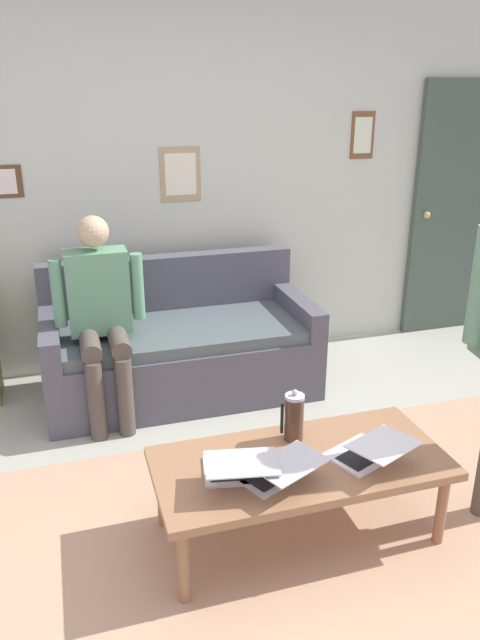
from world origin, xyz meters
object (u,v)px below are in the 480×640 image
couch (179,348)px  laptop_left (368,451)px  person_seated (100,308)px  french_press (294,417)px  laptop_center (278,470)px  coffee_table (300,467)px  interior_door (457,211)px  laptop_right (240,467)px

couch → laptop_left: 1.81m
person_seated → french_press: bearing=122.2°
person_seated → couch: bearing=-156.5°
laptop_center → couch: bearing=-87.3°
couch → coffee_table: (-0.23, 1.64, 0.06)m
interior_door → laptop_right: bearing=40.4°
laptop_right → interior_door: bearing=-139.6°
interior_door → couch: size_ratio=1.14×
couch → laptop_left: (-0.52, 1.73, 0.15)m
interior_door → laptop_right: 3.37m
laptop_left → laptop_right: size_ratio=1.06×
interior_door → couch: bearing=10.9°
couch → interior_door: bearing=-169.1°
person_seated → laptop_center: bearing=111.6°
interior_door → laptop_left: (1.93, 2.20, -0.57)m
coffee_table → person_seated: bearing=-62.1°
person_seated → interior_door: bearing=-166.8°
coffee_table → laptop_center: laptop_center is taller
coffee_table → laptop_right: 0.32m
laptop_center → person_seated: 1.65m
laptop_left → laptop_right: (0.59, -0.05, 0.00)m
laptop_left → french_press: (0.26, -0.26, 0.07)m
couch → coffee_table: 1.65m
interior_door → french_press: (2.19, 1.94, -0.50)m
laptop_left → laptop_center: (0.44, 0.01, -0.00)m
french_press → person_seated: bearing=-57.8°
laptop_right → person_seated: person_seated is taller
french_press → laptop_right: bearing=32.9°
french_press → person_seated: size_ratio=0.21×
interior_door → laptop_center: interior_door is taller
coffee_table → person_seated: (0.75, -1.41, 0.36)m
french_press → couch: bearing=-79.9°
laptop_left → laptop_center: 0.44m
coffee_table → laptop_right: bearing=8.0°
coffee_table → interior_door: bearing=-136.5°
couch → laptop_left: size_ratio=4.22×
couch → laptop_center: bearing=92.7°
coffee_table → laptop_right: size_ratio=3.33×
coffee_table → laptop_left: 0.32m
laptop_center → french_press: size_ratio=1.53×
laptop_left → person_seated: size_ratio=0.33×
interior_door → couch: (2.45, 0.47, -0.72)m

